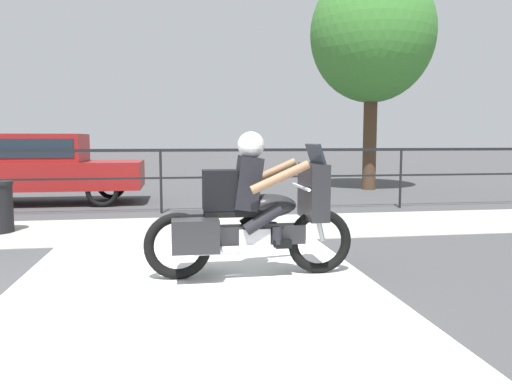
% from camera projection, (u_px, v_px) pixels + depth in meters
% --- Properties ---
extents(ground_plane, '(120.00, 120.00, 0.00)m').
position_uv_depth(ground_plane, '(145.00, 291.00, 4.92)').
color(ground_plane, '#424244').
extents(sidewalk_band, '(44.00, 2.40, 0.01)m').
position_uv_depth(sidewalk_band, '(158.00, 229.00, 8.26)').
color(sidewalk_band, '#A8A59E').
rests_on(sidewalk_band, ground).
extents(crosswalk_band, '(3.72, 6.00, 0.01)m').
position_uv_depth(crosswalk_band, '(197.00, 295.00, 4.80)').
color(crosswalk_band, silver).
rests_on(crosswalk_band, ground).
extents(fence_railing, '(36.00, 0.05, 1.30)m').
position_uv_depth(fence_railing, '(161.00, 163.00, 9.95)').
color(fence_railing, black).
rests_on(fence_railing, ground).
extents(motorcycle, '(2.28, 0.76, 1.58)m').
position_uv_depth(motorcycle, '(251.00, 213.00, 5.39)').
color(motorcycle, black).
rests_on(motorcycle, ground).
extents(parked_car, '(4.31, 1.66, 1.61)m').
position_uv_depth(parked_car, '(41.00, 164.00, 11.39)').
color(parked_car, maroon).
rests_on(parked_car, ground).
extents(tree_behind_sign, '(3.56, 3.56, 6.46)m').
position_uv_depth(tree_behind_sign, '(372.00, 35.00, 14.32)').
color(tree_behind_sign, '#473323').
rests_on(tree_behind_sign, ground).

